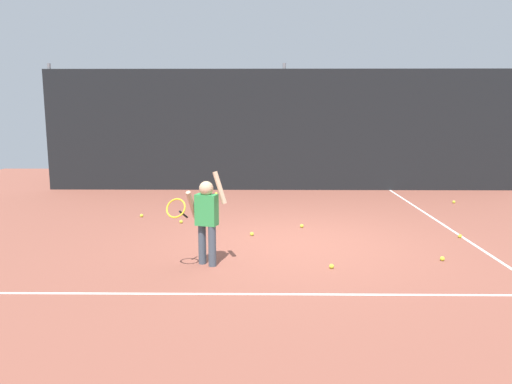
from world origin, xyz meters
The scene contains 16 objects.
ground_plane centered at (0.00, 0.00, 0.00)m, with size 20.00×20.00×0.00m, color brown.
court_line_baseline centered at (0.00, -2.33, 0.00)m, with size 9.00×0.05×0.00m, color white.
court_line_sideline centered at (2.89, 1.00, 0.00)m, with size 0.05×9.00×0.00m, color white.
back_fence_windscreen centered at (0.00, 5.37, 1.60)m, with size 12.71×0.08×3.21m, color black.
fence_post_0 centered at (-6.21, 5.43, 1.68)m, with size 0.09×0.09×3.36m, color slate.
fence_post_1 centered at (0.00, 5.43, 1.68)m, with size 0.09×0.09×3.36m, color slate.
tennis_player centered at (-1.37, -1.21, 0.73)m, with size 0.84×0.57×1.35m.
tennis_ball_0 centered at (2.82, 0.33, 0.03)m, with size 0.07×0.07×0.07m, color #CCE033.
tennis_ball_1 centered at (-2.14, 1.37, 0.03)m, with size 0.07×0.07×0.07m, color #CCE033.
tennis_ball_2 centered at (2.06, -0.97, 0.03)m, with size 0.07×0.07×0.07m, color #CCE033.
tennis_ball_3 centered at (0.16, 1.04, 0.03)m, with size 0.07×0.07×0.07m, color #CCE033.
tennis_ball_4 centered at (-1.75, 4.55, 0.03)m, with size 0.07×0.07×0.07m, color #CCE033.
tennis_ball_5 centered at (-3.04, 1.91, 0.03)m, with size 0.07×0.07×0.07m, color #CCE033.
tennis_ball_6 centered at (-0.76, 0.43, 0.03)m, with size 0.07×0.07×0.07m, color #CCE033.
tennis_ball_7 centered at (3.91, 3.47, 0.03)m, with size 0.07×0.07×0.07m, color #CCE033.
tennis_ball_8 centered at (0.39, -1.35, 0.03)m, with size 0.07×0.07×0.07m, color #CCE033.
Camera 1 is at (-0.58, -8.03, 2.22)m, focal length 35.06 mm.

